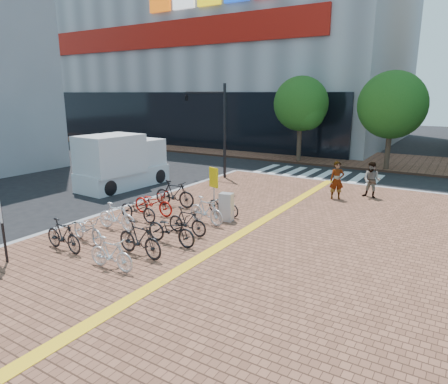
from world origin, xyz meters
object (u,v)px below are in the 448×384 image
Objects in this scene: bike_0 at (63,235)px; bike_7 at (140,239)px; pedestrian_b at (372,180)px; bike_6 at (111,254)px; bike_1 at (88,229)px; bike_5 at (175,194)px; pedestrian_a at (337,180)px; bike_8 at (171,229)px; yellow_sign at (214,182)px; box_truck at (121,162)px; bike_3 at (138,209)px; utility_box at (226,207)px; bike_9 at (187,221)px; bike_2 at (117,216)px; traffic_light_pole at (207,113)px; bike_11 at (224,205)px; bike_4 at (153,202)px; bike_10 at (206,211)px.

bike_7 is at bearing -64.41° from bike_0.
bike_7 is 1.07× the size of pedestrian_b.
bike_6 is 0.86× the size of bike_7.
bike_5 is at bearing 12.89° from bike_1.
pedestrian_a is at bearing -54.02° from bike_5.
bike_8 is at bearing -51.74° from bike_1.
bike_7 is 11.67m from pedestrian_b.
box_truck is (-7.03, 1.81, -0.10)m from yellow_sign.
bike_3 is 1.65× the size of utility_box.
pedestrian_b is (4.30, 8.56, 0.36)m from bike_9.
traffic_light_pole reaches higher than bike_2.
bike_11 is (-0.24, 3.61, -0.08)m from bike_8.
pedestrian_a is (5.55, 6.28, 0.38)m from bike_4.
yellow_sign is at bearing -14.44° from box_truck.
bike_9 is (0.08, 2.25, -0.06)m from bike_7.
yellow_sign reaches higher than bike_0.
bike_11 is (2.43, 1.43, -0.08)m from bike_4.
bike_2 is 11.62m from pedestrian_b.
bike_7 is 1.02× the size of pedestrian_a.
pedestrian_b is at bearing -25.43° from bike_11.
pedestrian_b is (4.41, 7.22, 0.33)m from bike_10.
bike_8 reaches higher than bike_9.
bike_3 is at bearing 145.62° from bike_11.
traffic_light_pole reaches higher than bike_11.
utility_box is (0.46, 0.70, 0.03)m from bike_10.
bike_3 is at bearing 31.26° from bike_6.
yellow_sign is at bearing -36.51° from bike_3.
yellow_sign is at bearing 12.76° from bike_8.
bike_5 is at bearing -1.91° from bike_4.
bike_10 is at bearing -67.78° from yellow_sign.
bike_6 is 5.42m from utility_box.
utility_box is (2.91, 0.85, 0.04)m from bike_4.
bike_7 is 1.12× the size of bike_11.
pedestrian_a reaches higher than bike_11.
bike_2 is 0.31× the size of traffic_light_pole.
bike_2 is 1.03× the size of bike_9.
bike_8 is at bearing -78.19° from yellow_sign.
bike_3 is (-0.21, 2.55, 0.02)m from bike_1.
bike_10 reaches higher than bike_6.
bike_0 is 0.88× the size of bike_5.
pedestrian_a is at bearing 52.44° from yellow_sign.
traffic_light_pole is at bearing 24.50° from bike_1.
bike_5 is at bearing 19.93° from bike_6.
utility_box is 9.36m from traffic_light_pole.
bike_7 is at bearing -158.41° from bike_5.
bike_8 is at bearing -105.14° from pedestrian_b.
bike_4 is at bearing -33.03° from box_truck.
bike_0 reaches higher than bike_4.
bike_2 is 0.88× the size of yellow_sign.
traffic_light_pole is (-5.08, 12.29, 3.19)m from bike_6.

